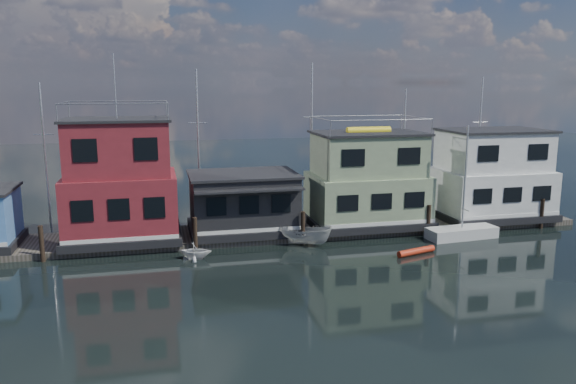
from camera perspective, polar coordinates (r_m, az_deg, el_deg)
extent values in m
plane|color=black|center=(28.03, 0.35, -10.90)|extent=(160.00, 160.00, 0.00)
cube|color=#595147|center=(39.14, -3.79, -4.20)|extent=(48.00, 5.00, 0.40)
cube|color=black|center=(38.62, -16.37, -4.15)|extent=(7.40, 5.90, 0.50)
cube|color=maroon|center=(38.13, -16.54, -1.07)|extent=(7.00, 5.50, 3.74)
cube|color=maroon|center=(37.57, -16.84, 4.30)|extent=(6.30, 4.95, 3.46)
cube|color=black|center=(37.42, -17.00, 7.05)|extent=(6.65, 5.23, 0.16)
cylinder|color=silver|center=(37.35, -17.18, 10.23)|extent=(0.08, 0.08, 4.00)
cube|color=black|center=(38.95, -4.53, -3.60)|extent=(7.40, 5.40, 0.50)
cube|color=black|center=(38.51, -4.57, -0.79)|extent=(7.00, 5.00, 3.40)
cube|color=black|center=(38.18, -4.61, 1.82)|extent=(7.30, 5.30, 0.16)
cube|color=black|center=(35.56, -3.91, 0.18)|extent=(7.00, 1.20, 0.12)
cube|color=black|center=(41.22, 7.95, -2.85)|extent=(8.40, 5.90, 0.50)
cube|color=gray|center=(40.83, 8.01, -0.38)|extent=(8.00, 5.50, 3.12)
cube|color=gray|center=(40.35, 8.13, 3.80)|extent=(7.20, 4.95, 2.88)
cube|color=black|center=(40.19, 8.19, 5.95)|extent=(7.60, 5.23, 0.16)
cylinder|color=yellow|center=(40.17, 8.19, 6.19)|extent=(3.20, 0.56, 0.56)
cube|color=black|center=(45.74, 19.72, -2.02)|extent=(8.40, 5.90, 0.50)
cube|color=white|center=(45.38, 19.87, 0.21)|extent=(8.00, 5.50, 3.12)
cube|color=white|center=(44.95, 20.12, 3.97)|extent=(7.20, 4.95, 2.88)
cube|color=black|center=(44.81, 20.25, 5.90)|extent=(7.60, 5.23, 0.16)
cylinder|color=#2D2116|center=(36.38, -23.74, -4.85)|extent=(0.28, 0.28, 2.20)
cylinder|color=#2D2116|center=(35.79, -9.41, -4.29)|extent=(0.28, 0.28, 2.20)
cylinder|color=#2D2116|center=(36.87, 1.53, -3.69)|extent=(0.28, 0.28, 2.20)
cylinder|color=#2D2116|center=(40.06, 14.09, -2.83)|extent=(0.28, 0.28, 2.20)
cylinder|color=#2D2116|center=(44.85, 24.38, -2.02)|extent=(0.28, 0.28, 2.20)
cylinder|color=silver|center=(44.29, -23.44, 3.36)|extent=(0.16, 0.16, 10.50)
cylinder|color=silver|center=(44.13, -23.59, 5.38)|extent=(1.40, 0.06, 0.06)
cylinder|color=silver|center=(43.64, -9.10, 4.69)|extent=(0.16, 0.16, 11.50)
cylinder|color=silver|center=(43.49, -9.17, 6.95)|extent=(1.40, 0.06, 0.06)
cylinder|color=silver|center=(45.16, 2.40, 5.35)|extent=(0.16, 0.16, 12.00)
cylinder|color=silver|center=(45.02, 2.42, 7.63)|extent=(1.40, 0.06, 0.06)
cylinder|color=silver|center=(48.03, 11.65, 4.27)|extent=(0.16, 0.16, 10.00)
cylinder|color=silver|center=(47.89, 11.72, 6.06)|extent=(1.40, 0.06, 0.06)
cylinder|color=silver|center=(51.31, 18.81, 4.90)|extent=(0.16, 0.16, 11.00)
cylinder|color=silver|center=(51.18, 18.92, 6.73)|extent=(1.40, 0.06, 0.06)
cylinder|color=red|center=(35.83, 12.89, -5.90)|extent=(2.77, 1.19, 0.41)
imported|color=white|center=(34.46, -9.42, -5.89)|extent=(2.37, 2.18, 1.05)
imported|color=beige|center=(36.77, 1.72, -4.36)|extent=(3.85, 3.09, 1.42)
cube|color=silver|center=(40.28, 17.22, -3.97)|extent=(5.02, 2.05, 0.76)
cylinder|color=silver|center=(39.49, 17.54, 1.45)|extent=(0.12, 0.12, 6.96)
cube|color=silver|center=(39.89, 17.35, -1.63)|extent=(0.18, 1.52, 0.05)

